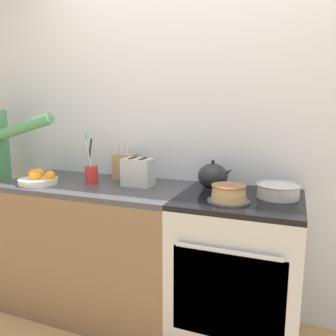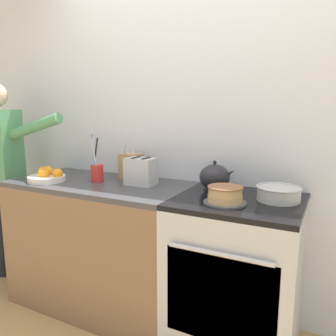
# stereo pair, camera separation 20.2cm
# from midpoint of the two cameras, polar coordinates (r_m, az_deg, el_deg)

# --- Properties ---
(wall_back) EXTENTS (8.00, 0.04, 2.60)m
(wall_back) POSITION_cam_midpoint_polar(r_m,az_deg,el_deg) (2.30, 3.64, 6.73)
(wall_back) COLOR silver
(wall_back) RESTS_ON ground_plane
(counter_cabinet) EXTENTS (1.29, 0.66, 0.93)m
(counter_cabinet) POSITION_cam_midpoint_polar(r_m,az_deg,el_deg) (2.50, -14.67, -13.11)
(counter_cabinet) COLOR brown
(counter_cabinet) RESTS_ON ground_plane
(stove_range) EXTENTS (0.72, 0.69, 0.93)m
(stove_range) POSITION_cam_midpoint_polar(r_m,az_deg,el_deg) (2.11, 9.13, -17.32)
(stove_range) COLOR #B7BABF
(stove_range) RESTS_ON ground_plane
(layer_cake) EXTENTS (0.24, 0.24, 0.10)m
(layer_cake) POSITION_cam_midpoint_polar(r_m,az_deg,el_deg) (1.82, 7.42, -4.54)
(layer_cake) COLOR #4C4C51
(layer_cake) RESTS_ON stove_range
(tea_kettle) EXTENTS (0.24, 0.19, 0.19)m
(tea_kettle) POSITION_cam_midpoint_polar(r_m,az_deg,el_deg) (2.12, 5.17, -1.44)
(tea_kettle) COLOR #232328
(tea_kettle) RESTS_ON stove_range
(mixing_bowl) EXTENTS (0.25, 0.25, 0.08)m
(mixing_bowl) POSITION_cam_midpoint_polar(r_m,az_deg,el_deg) (1.97, 15.87, -3.87)
(mixing_bowl) COLOR #B7BABF
(mixing_bowl) RESTS_ON stove_range
(knife_block) EXTENTS (0.15, 0.13, 0.28)m
(knife_block) POSITION_cam_midpoint_polar(r_m,az_deg,el_deg) (2.45, -9.84, 0.29)
(knife_block) COLOR tan
(knife_block) RESTS_ON counter_cabinet
(utensil_crock) EXTENTS (0.09, 0.09, 0.34)m
(utensil_crock) POSITION_cam_midpoint_polar(r_m,az_deg,el_deg) (2.35, -15.65, -0.74)
(utensil_crock) COLOR red
(utensil_crock) RESTS_ON counter_cabinet
(fruit_bowl) EXTENTS (0.26, 0.26, 0.10)m
(fruit_bowl) POSITION_cam_midpoint_polar(r_m,az_deg,el_deg) (2.46, -23.88, -1.74)
(fruit_bowl) COLOR silver
(fruit_bowl) RESTS_ON counter_cabinet
(toaster) EXTENTS (0.21, 0.14, 0.19)m
(toaster) POSITION_cam_midpoint_polar(r_m,az_deg,el_deg) (2.21, -7.84, -0.72)
(toaster) COLOR #B7BABF
(toaster) RESTS_ON counter_cabinet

